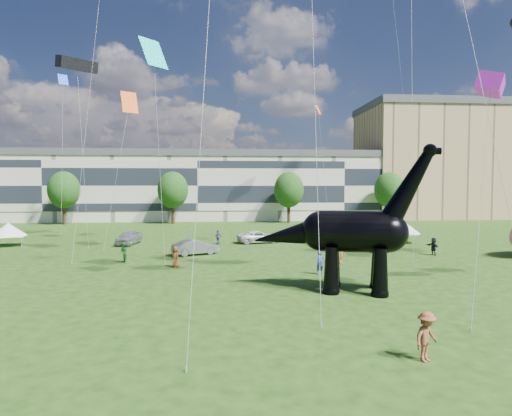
{
  "coord_description": "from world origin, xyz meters",
  "views": [
    {
      "loc": [
        -3.78,
        -20.81,
        6.51
      ],
      "look_at": [
        -1.42,
        8.0,
        5.0
      ],
      "focal_mm": 30.0,
      "sensor_mm": 36.0,
      "label": 1
    }
  ],
  "objects": [
    {
      "name": "ground",
      "position": [
        0.0,
        0.0,
        0.0
      ],
      "size": [
        220.0,
        220.0,
        0.0
      ],
      "primitive_type": "plane",
      "color": "#16330C",
      "rests_on": "ground"
    },
    {
      "name": "tree_mid_right",
      "position": [
        8.0,
        53.0,
        6.29
      ],
      "size": [
        5.2,
        5.2,
        9.44
      ],
      "color": "#382314",
      "rests_on": "ground"
    },
    {
      "name": "tree_mid_left",
      "position": [
        -12.0,
        53.0,
        6.29
      ],
      "size": [
        5.2,
        5.2,
        9.44
      ],
      "color": "#382314",
      "rests_on": "ground"
    },
    {
      "name": "visitors",
      "position": [
        -2.21,
        13.25,
        0.87
      ],
      "size": [
        50.17,
        39.88,
        1.89
      ],
      "color": "brown",
      "rests_on": "ground"
    },
    {
      "name": "apartment_block",
      "position": [
        40.0,
        65.0,
        11.0
      ],
      "size": [
        28.0,
        18.0,
        22.0
      ],
      "primitive_type": "cube",
      "color": "tan",
      "rests_on": "ground"
    },
    {
      "name": "tree_far_left",
      "position": [
        -30.0,
        53.0,
        6.29
      ],
      "size": [
        5.2,
        5.2,
        9.44
      ],
      "color": "#382314",
      "rests_on": "ground"
    },
    {
      "name": "car_silver",
      "position": [
        -14.01,
        27.27,
        0.77
      ],
      "size": [
        2.52,
        4.77,
        1.54
      ],
      "primitive_type": "imported",
      "rotation": [
        0.0,
        0.0,
        -0.16
      ],
      "color": "silver",
      "rests_on": "ground"
    },
    {
      "name": "gazebo_left",
      "position": [
        -26.62,
        26.95,
        1.78
      ],
      "size": [
        4.65,
        4.65,
        2.53
      ],
      "rotation": [
        0.0,
        0.0,
        0.35
      ],
      "color": "white",
      "rests_on": "ground"
    },
    {
      "name": "car_white",
      "position": [
        0.48,
        27.34,
        0.68
      ],
      "size": [
        5.32,
        3.35,
        1.37
      ],
      "primitive_type": "imported",
      "rotation": [
        0.0,
        0.0,
        1.8
      ],
      "color": "silver",
      "rests_on": "ground"
    },
    {
      "name": "terrace_row",
      "position": [
        -8.0,
        62.0,
        6.0
      ],
      "size": [
        78.0,
        11.0,
        12.0
      ],
      "primitive_type": "cube",
      "color": "beige",
      "rests_on": "ground"
    },
    {
      "name": "car_grey",
      "position": [
        -6.22,
        19.5,
        0.72
      ],
      "size": [
        4.58,
        3.21,
        1.43
      ],
      "primitive_type": "imported",
      "rotation": [
        0.0,
        0.0,
        2.01
      ],
      "color": "gray",
      "rests_on": "ground"
    },
    {
      "name": "tree_far_right",
      "position": [
        26.0,
        53.0,
        6.29
      ],
      "size": [
        5.2,
        5.2,
        9.44
      ],
      "color": "#382314",
      "rests_on": "ground"
    },
    {
      "name": "car_dark",
      "position": [
        7.61,
        24.75,
        0.83
      ],
      "size": [
        2.83,
        5.93,
        1.67
      ],
      "primitive_type": "imported",
      "rotation": [
        0.0,
        0.0,
        -0.09
      ],
      "color": "#595960",
      "rests_on": "ground"
    },
    {
      "name": "gazebo_near",
      "position": [
        15.35,
        27.34,
        1.73
      ],
      "size": [
        4.36,
        4.36,
        2.47
      ],
      "rotation": [
        0.0,
        0.0,
        -0.27
      ],
      "color": "silver",
      "rests_on": "ground"
    },
    {
      "name": "dinosaur_sculpture",
      "position": [
        4.0,
        4.92,
        3.52
      ],
      "size": [
        11.33,
        5.01,
        9.33
      ],
      "rotation": [
        0.0,
        0.0,
        -0.3
      ],
      "color": "black",
      "rests_on": "ground"
    },
    {
      "name": "gazebo_far",
      "position": [
        16.95,
        26.06,
        1.75
      ],
      "size": [
        4.59,
        4.59,
        2.49
      ],
      "rotation": [
        0.0,
        0.0,
        -0.35
      ],
      "color": "silver",
      "rests_on": "ground"
    },
    {
      "name": "kites",
      "position": [
        7.61,
        12.27,
        19.78
      ],
      "size": [
        63.81,
        49.08,
        26.88
      ],
      "color": "red",
      "rests_on": "ground"
    }
  ]
}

